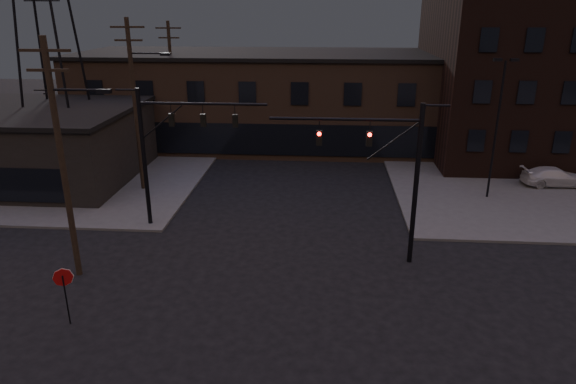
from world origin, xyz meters
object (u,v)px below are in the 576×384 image
object	(u,v)px
parked_car_lot_a	(507,155)
car_crossing	(281,142)
traffic_signal_near	(393,167)
traffic_signal_far	(165,143)
parked_car_lot_b	(554,177)
stop_sign	(64,283)

from	to	relation	value
parked_car_lot_a	car_crossing	world-z (taller)	parked_car_lot_a
parked_car_lot_a	car_crossing	xyz separation A→B (m)	(-18.42, 3.74, -0.21)
traffic_signal_near	parked_car_lot_a	bearing A→B (deg)	56.53
traffic_signal_near	traffic_signal_far	bearing A→B (deg)	163.83
parked_car_lot_a	parked_car_lot_b	xyz separation A→B (m)	(1.73, -4.83, -0.21)
traffic_signal_far	stop_sign	xyz separation A→B (m)	(-1.28, -9.99, -3.17)
traffic_signal_near	car_crossing	distance (m)	22.36
traffic_signal_far	car_crossing	world-z (taller)	traffic_signal_far
car_crossing	traffic_signal_near	bearing A→B (deg)	-70.11
parked_car_lot_b	parked_car_lot_a	bearing A→B (deg)	16.65
stop_sign	car_crossing	world-z (taller)	stop_sign
car_crossing	stop_sign	bearing A→B (deg)	-101.93
parked_car_lot_b	traffic_signal_near	bearing A→B (deg)	130.13
stop_sign	car_crossing	distance (m)	27.98
parked_car_lot_b	traffic_signal_far	bearing A→B (deg)	106.08
traffic_signal_far	stop_sign	size ratio (longest dim) A/B	3.23
traffic_signal_far	car_crossing	bearing A→B (deg)	74.11
traffic_signal_far	stop_sign	world-z (taller)	traffic_signal_far
stop_sign	parked_car_lot_b	distance (m)	32.33
stop_sign	parked_car_lot_b	xyz separation A→B (m)	(26.35, 18.69, -1.05)
traffic_signal_near	parked_car_lot_b	size ratio (longest dim) A/B	1.79
parked_car_lot_b	car_crossing	xyz separation A→B (m)	(-20.15, 8.57, -0.00)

